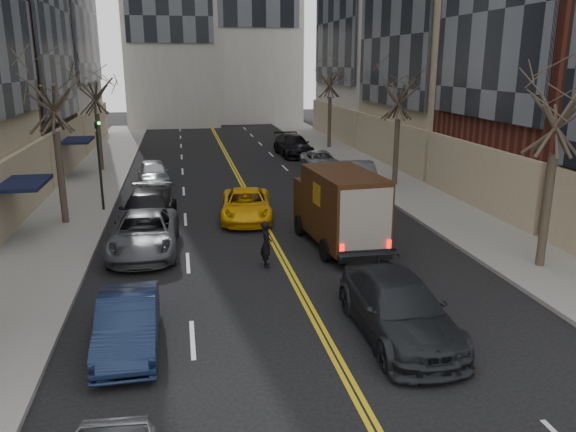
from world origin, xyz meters
name	(u,v)px	position (x,y,z in m)	size (l,w,h in m)	color
sidewalk_left	(85,190)	(-9.00, 27.00, 0.07)	(4.00, 66.00, 0.15)	slate
sidewalk_right	(386,178)	(9.00, 27.00, 0.07)	(4.00, 66.00, 0.15)	slate
tree_lf_mid	(50,75)	(-8.80, 20.00, 6.60)	(3.20, 3.20, 8.91)	#382D23
tree_lf_far	(94,79)	(-8.80, 33.00, 6.02)	(3.20, 3.20, 8.12)	#382D23
tree_rt_near	(562,83)	(8.80, 11.00, 6.45)	(3.20, 3.20, 8.71)	#382D23
tree_rt_mid	(400,79)	(8.80, 25.00, 6.17)	(3.20, 3.20, 8.32)	#382D23
tree_rt_far	(331,66)	(8.80, 40.00, 6.74)	(3.20, 3.20, 9.11)	#382D23
traffic_signal	(99,155)	(-7.39, 22.00, 2.82)	(0.29, 0.26, 4.70)	black
ups_truck	(339,208)	(2.44, 14.79, 1.57)	(2.66, 5.82, 3.11)	black
observer_sedan	(398,308)	(1.95, 7.23, 0.79)	(2.25, 5.45, 1.58)	black
taxi	(246,205)	(-0.67, 19.49, 0.68)	(2.26, 4.91, 1.36)	#EDAA09
pedestrian	(266,244)	(-0.72, 13.07, 0.85)	(0.62, 0.41, 1.71)	black
parked_lf_b	(128,323)	(-5.10, 7.85, 0.70)	(1.48, 4.24, 1.40)	#101B35
parked_lf_c	(144,233)	(-5.10, 15.53, 0.76)	(2.53, 5.49, 1.53)	#484A4F
parked_lf_d	(148,211)	(-5.10, 18.78, 0.81)	(2.28, 5.60, 1.63)	black
parked_lf_e	(153,173)	(-5.22, 27.87, 0.75)	(1.78, 4.41, 1.50)	#9FA2A6
parked_rt_a	(359,177)	(6.30, 24.15, 0.81)	(1.72, 4.94, 1.63)	#43454A
parked_rt_b	(321,161)	(5.71, 30.64, 0.65)	(2.14, 4.65, 1.29)	#A1A3A8
parked_rt_c	(293,145)	(5.10, 37.04, 0.81)	(2.27, 5.58, 1.62)	black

